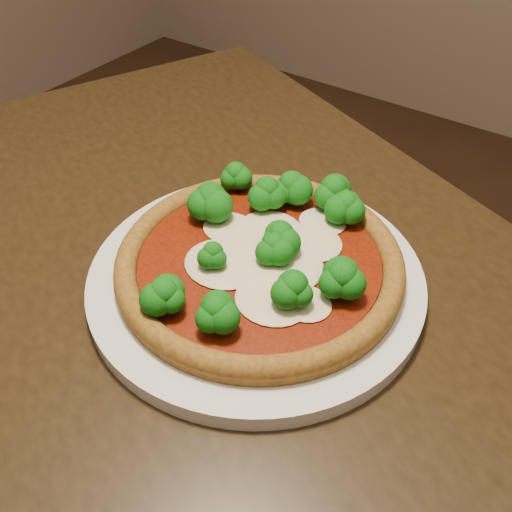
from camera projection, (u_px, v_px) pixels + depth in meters
The scene contains 3 objects.
dining_table at pixel (214, 360), 0.67m from camera, with size 1.29×1.09×0.75m.
plate at pixel (256, 278), 0.59m from camera, with size 0.35×0.35×0.02m, color silver.
pizza at pixel (263, 254), 0.58m from camera, with size 0.29×0.29×0.06m.
Camera 1 is at (0.17, -0.24, 1.17)m, focal length 40.00 mm.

